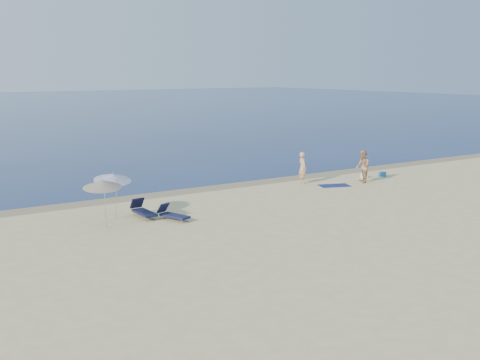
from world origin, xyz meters
name	(u,v)px	position (x,y,z in m)	size (l,w,h in m)	color
wet_sand_strip	(258,182)	(0.00, 19.40, 0.00)	(240.00, 1.60, 0.00)	#847254
person_left	(303,168)	(1.92, 17.71, 0.91)	(0.66, 0.44, 1.82)	tan
person_right	(363,166)	(4.99, 16.01, 0.94)	(0.92, 0.71, 1.89)	tan
beach_towel	(334,186)	(2.96, 16.15, 0.01)	(1.69, 0.94, 0.03)	#101B51
white_bag	(364,176)	(6.19, 17.06, 0.14)	(0.34, 0.29, 0.29)	silver
blue_cooler	(382,174)	(7.47, 16.82, 0.14)	(0.40, 0.29, 0.29)	#2060AF
umbrella_near	(113,177)	(-10.21, 15.88, 1.82)	(1.68, 1.70, 2.15)	silver
umbrella_far	(102,184)	(-11.20, 14.45, 1.85)	(2.12, 2.13, 2.14)	silver
lounger_left	(173,214)	(-8.23, 14.07, 0.25)	(1.00, 1.65, 0.69)	#15173C
lounger_right	(143,211)	(-9.09, 15.27, 0.28)	(0.58, 1.75, 0.77)	#121633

